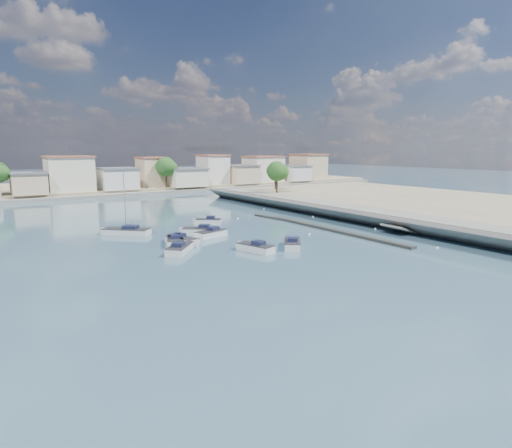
{
  "coord_description": "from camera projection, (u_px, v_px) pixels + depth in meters",
  "views": [
    {
      "loc": [
        -34.34,
        -32.7,
        11.33
      ],
      "look_at": [
        -3.15,
        14.41,
        1.4
      ],
      "focal_mm": 30.0,
      "sensor_mm": 36.0,
      "label": 1
    }
  ],
  "objects": [
    {
      "name": "ground",
      "position": [
        195.0,
        210.0,
        80.34
      ],
      "size": [
        400.0,
        400.0,
        0.0
      ],
      "primitive_type": "plane",
      "color": "#325164",
      "rests_on": "ground"
    },
    {
      "name": "seawall_walkway",
      "position": [
        374.0,
        215.0,
        68.07
      ],
      "size": [
        5.0,
        90.0,
        1.8
      ],
      "primitive_type": "cube",
      "color": "slate",
      "rests_on": "ground"
    },
    {
      "name": "seawall_embankment",
      "position": [
        453.0,
        206.0,
        79.81
      ],
      "size": [
        49.65,
        90.0,
        2.9
      ],
      "color": "slate",
      "rests_on": "ground"
    },
    {
      "name": "breakwater",
      "position": [
        321.0,
        227.0,
        61.63
      ],
      "size": [
        2.0,
        31.02,
        0.35
      ],
      "color": "black",
      "rests_on": "ground"
    },
    {
      "name": "far_shore_land",
      "position": [
        116.0,
        186.0,
        122.92
      ],
      "size": [
        160.0,
        40.0,
        1.4
      ],
      "primitive_type": "cube",
      "color": "gray",
      "rests_on": "ground"
    },
    {
      "name": "far_shore_quay",
      "position": [
        141.0,
        194.0,
        105.72
      ],
      "size": [
        160.0,
        2.5,
        0.8
      ],
      "primitive_type": "cube",
      "color": "slate",
      "rests_on": "ground"
    },
    {
      "name": "far_town",
      "position": [
        171.0,
        173.0,
        115.63
      ],
      "size": [
        113.01,
        12.8,
        8.35
      ],
      "color": "beige",
      "rests_on": "far_shore_land"
    },
    {
      "name": "shore_trees",
      "position": [
        176.0,
        170.0,
        106.88
      ],
      "size": [
        74.56,
        38.32,
        7.92
      ],
      "color": "#38281E",
      "rests_on": "ground"
    },
    {
      "name": "motorboat_a",
      "position": [
        254.0,
        248.0,
        48.02
      ],
      "size": [
        2.93,
        4.96,
        1.48
      ],
      "color": "silver",
      "rests_on": "ground"
    },
    {
      "name": "motorboat_b",
      "position": [
        180.0,
        249.0,
        47.57
      ],
      "size": [
        4.49,
        4.74,
        1.48
      ],
      "color": "silver",
      "rests_on": "ground"
    },
    {
      "name": "motorboat_c",
      "position": [
        199.0,
        231.0,
        57.88
      ],
      "size": [
        5.04,
        4.42,
        1.48
      ],
      "color": "silver",
      "rests_on": "ground"
    },
    {
      "name": "motorboat_d",
      "position": [
        209.0,
        234.0,
        55.69
      ],
      "size": [
        5.05,
        3.01,
        1.48
      ],
      "color": "silver",
      "rests_on": "ground"
    },
    {
      "name": "motorboat_e",
      "position": [
        175.0,
        240.0,
        51.86
      ],
      "size": [
        3.52,
        5.3,
        1.48
      ],
      "color": "silver",
      "rests_on": "ground"
    },
    {
      "name": "motorboat_f",
      "position": [
        207.0,
        222.0,
        65.28
      ],
      "size": [
        4.02,
        3.64,
        1.48
      ],
      "color": "silver",
      "rests_on": "ground"
    },
    {
      "name": "motorboat_g",
      "position": [
        184.0,
        241.0,
        51.5
      ],
      "size": [
        2.93,
        5.01,
        1.48
      ],
      "color": "silver",
      "rests_on": "ground"
    },
    {
      "name": "motorboat_h",
      "position": [
        292.0,
        244.0,
        50.11
      ],
      "size": [
        4.14,
        4.64,
        1.48
      ],
      "color": "silver",
      "rests_on": "ground"
    },
    {
      "name": "sailboat",
      "position": [
        124.0,
        232.0,
        57.28
      ],
      "size": [
        6.03,
        5.84,
        9.0
      ],
      "color": "silver",
      "rests_on": "ground"
    },
    {
      "name": "mooring_buoys",
      "position": [
        314.0,
        224.0,
        65.19
      ],
      "size": [
        11.95,
        38.22,
        0.34
      ],
      "color": "white",
      "rests_on": "ground"
    }
  ]
}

